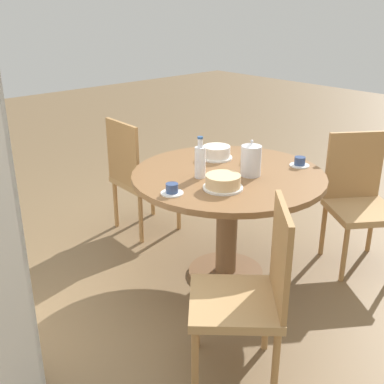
% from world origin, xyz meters
% --- Properties ---
extents(ground_plane, '(14.00, 14.00, 0.00)m').
position_xyz_m(ground_plane, '(0.00, 0.00, 0.00)').
color(ground_plane, brown).
extents(dining_table, '(1.20, 1.20, 0.72)m').
position_xyz_m(dining_table, '(0.00, 0.00, 0.57)').
color(dining_table, brown).
rests_on(dining_table, ground_plane).
extents(chair_a, '(0.44, 0.44, 0.90)m').
position_xyz_m(chair_a, '(0.92, 0.02, 0.47)').
color(chair_a, '#A87A47').
rests_on(chair_a, ground_plane).
extents(chair_b, '(0.59, 0.59, 0.90)m').
position_xyz_m(chair_b, '(-0.71, 0.59, 0.47)').
color(chair_b, '#A87A47').
rests_on(chair_b, ground_plane).
extents(chair_c, '(0.58, 0.58, 0.90)m').
position_xyz_m(chair_c, '(-0.47, -0.79, 0.47)').
color(chair_c, '#A87A47').
rests_on(chair_c, ground_plane).
extents(coffee_pot, '(0.12, 0.12, 0.22)m').
position_xyz_m(coffee_pot, '(-0.12, -0.07, 0.82)').
color(coffee_pot, silver).
rests_on(coffee_pot, dining_table).
extents(water_bottle, '(0.07, 0.07, 0.25)m').
position_xyz_m(water_bottle, '(0.06, 0.18, 0.83)').
color(water_bottle, silver).
rests_on(water_bottle, dining_table).
extents(cake_main, '(0.23, 0.23, 0.08)m').
position_xyz_m(cake_main, '(-0.16, 0.21, 0.76)').
color(cake_main, white).
rests_on(cake_main, dining_table).
extents(cake_second, '(0.21, 0.21, 0.09)m').
position_xyz_m(cake_second, '(0.26, -0.15, 0.76)').
color(cake_second, white).
rests_on(cake_second, dining_table).
extents(cup_a, '(0.13, 0.13, 0.06)m').
position_xyz_m(cup_a, '(0.05, -0.26, 0.75)').
color(cup_a, white).
rests_on(cup_a, dining_table).
extents(cup_b, '(0.13, 0.13, 0.06)m').
position_xyz_m(cup_b, '(-0.21, -0.44, 0.75)').
color(cup_b, white).
rests_on(cup_b, dining_table).
extents(cup_c, '(0.13, 0.13, 0.06)m').
position_xyz_m(cup_c, '(-0.02, 0.48, 0.75)').
color(cup_c, white).
rests_on(cup_c, dining_table).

